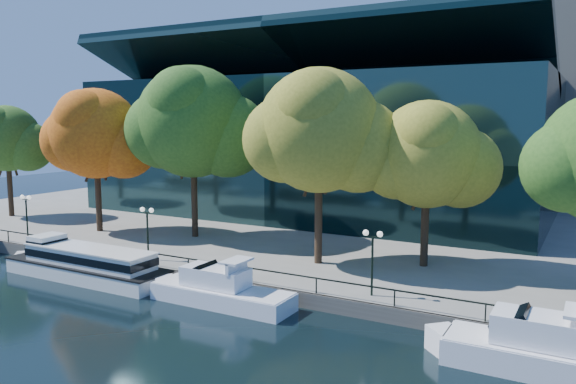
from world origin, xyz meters
The scene contains 15 objects.
ground centered at (0.00, 0.00, 0.00)m, with size 160.00×160.00×0.00m, color black.
promenade centered at (0.00, 36.38, 0.50)m, with size 90.00×67.08×1.00m.
railing centered at (0.00, 3.25, 1.94)m, with size 88.20×0.08×0.99m.
convention_building centered at (-4.00, 31.79, 8.51)m, with size 50.00×24.57×21.43m.
tour_boat centered at (-8.07, 0.93, 1.22)m, with size 15.16×3.38×2.88m.
cruiser_near centered at (4.02, 1.06, 0.95)m, with size 10.57×2.72×3.06m.
cruiser_far centered at (22.96, 0.39, 1.11)m, with size 10.66×2.95×3.48m.
tree_0 centered at (-31.75, 11.80, 9.40)m, with size 9.01×7.39×12.17m.
tree_1 centered at (-16.65, 10.58, 10.12)m, with size 10.61×8.70×13.55m.
tree_2 centered at (-6.97, 12.98, 11.20)m, with size 12.48×10.23×15.41m.
tree_3 centered at (7.05, 9.87, 10.65)m, with size 11.37×9.32×14.40m.
tree_4 centered at (14.15, 12.89, 9.00)m, with size 9.64×7.91×12.02m.
lamp_0 centered at (-19.07, 4.50, 3.98)m, with size 1.26×0.36×4.03m.
lamp_1 centered at (-4.91, 4.50, 3.98)m, with size 1.26×0.36×4.03m.
lamp_2 centered at (13.14, 4.50, 3.98)m, with size 1.26×0.36×4.03m.
Camera 1 is at (24.76, -26.87, 11.68)m, focal length 35.00 mm.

